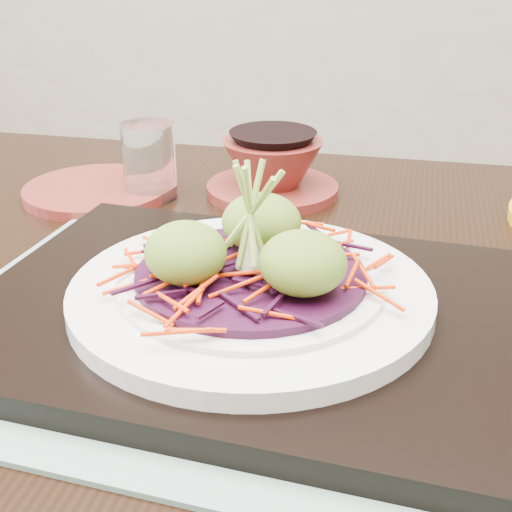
% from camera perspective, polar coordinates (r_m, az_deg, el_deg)
% --- Properties ---
extents(dining_table, '(1.31, 0.90, 0.81)m').
position_cam_1_polar(dining_table, '(0.65, -1.77, -11.64)').
color(dining_table, black).
rests_on(dining_table, ground).
extents(placemat, '(0.52, 0.43, 0.00)m').
position_cam_1_polar(placemat, '(0.55, -0.41, -5.62)').
color(placemat, gray).
rests_on(placemat, dining_table).
extents(serving_tray, '(0.45, 0.36, 0.02)m').
position_cam_1_polar(serving_tray, '(0.55, -0.41, -4.57)').
color(serving_tray, black).
rests_on(serving_tray, placemat).
extents(white_plate, '(0.27, 0.27, 0.02)m').
position_cam_1_polar(white_plate, '(0.54, -0.42, -2.85)').
color(white_plate, silver).
rests_on(white_plate, serving_tray).
extents(cabbage_bed, '(0.17, 0.17, 0.01)m').
position_cam_1_polar(cabbage_bed, '(0.53, -0.42, -1.53)').
color(cabbage_bed, '#300921').
rests_on(cabbage_bed, white_plate).
extents(carrot_julienne, '(0.21, 0.21, 0.01)m').
position_cam_1_polar(carrot_julienne, '(0.53, -0.43, -0.71)').
color(carrot_julienne, red).
rests_on(carrot_julienne, cabbage_bed).
extents(guacamole_scoops, '(0.15, 0.13, 0.05)m').
position_cam_1_polar(guacamole_scoops, '(0.52, -0.45, 0.84)').
color(guacamole_scoops, '#587B24').
rests_on(guacamole_scoops, cabbage_bed).
extents(scallion_garnish, '(0.06, 0.06, 0.09)m').
position_cam_1_polar(scallion_garnish, '(0.51, -0.44, 3.00)').
color(scallion_garnish, '#89AE45').
rests_on(scallion_garnish, cabbage_bed).
extents(terracotta_side_plate, '(0.21, 0.21, 0.01)m').
position_cam_1_polar(terracotta_side_plate, '(0.84, -12.59, 5.11)').
color(terracotta_side_plate, maroon).
rests_on(terracotta_side_plate, dining_table).
extents(water_glass, '(0.06, 0.06, 0.09)m').
position_cam_1_polar(water_glass, '(0.81, -8.53, 7.52)').
color(water_glass, white).
rests_on(water_glass, dining_table).
extents(terracotta_bowl_set, '(0.20, 0.20, 0.06)m').
position_cam_1_polar(terracotta_bowl_set, '(0.82, 1.33, 6.88)').
color(terracotta_bowl_set, maroon).
rests_on(terracotta_bowl_set, dining_table).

